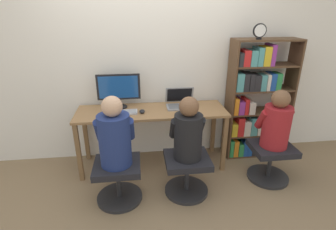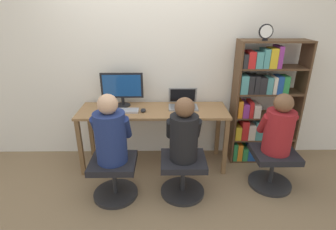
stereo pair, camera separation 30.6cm
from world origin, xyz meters
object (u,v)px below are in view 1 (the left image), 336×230
at_px(person_at_laptop, 188,132).
at_px(bookshelf, 253,104).
at_px(keyboard, 120,112).
at_px(office_chair_right, 187,172).
at_px(laptop, 181,103).
at_px(person_at_monitor, 115,136).
at_px(office_chair_left, 118,178).
at_px(office_chair_side, 270,159).
at_px(person_near_shelf, 277,122).
at_px(desk_clock, 260,31).
at_px(desktop_monitor, 119,90).

distance_m(person_at_laptop, bookshelf, 1.24).
xyz_separation_m(keyboard, office_chair_right, (0.72, -0.55, -0.52)).
xyz_separation_m(laptop, person_at_laptop, (-0.03, -0.69, -0.07)).
xyz_separation_m(laptop, person_at_monitor, (-0.78, -0.72, -0.05)).
xyz_separation_m(office_chair_left, office_chair_side, (1.78, 0.16, 0.00)).
distance_m(person_at_monitor, office_chair_side, 1.86).
relative_size(laptop, office_chair_side, 0.74).
bearing_deg(office_chair_side, keyboard, 166.61).
relative_size(laptop, bookshelf, 0.23).
height_order(office_chair_side, person_near_shelf, person_near_shelf).
height_order(office_chair_left, bookshelf, bookshelf).
bearing_deg(office_chair_left, office_chair_right, 2.42).
distance_m(person_at_laptop, desk_clock, 1.47).
height_order(bookshelf, office_chair_side, bookshelf).
distance_m(laptop, bookshelf, 0.98).
xyz_separation_m(office_chair_left, desk_clock, (1.68, 0.68, 1.42)).
xyz_separation_m(laptop, office_chair_side, (1.00, -0.57, -0.56)).
xyz_separation_m(office_chair_left, person_near_shelf, (1.78, 0.17, 0.48)).
distance_m(desktop_monitor, laptop, 0.79).
bearing_deg(person_near_shelf, office_chair_right, -172.50).
relative_size(bookshelf, person_near_shelf, 2.36).
height_order(office_chair_right, desk_clock, desk_clock).
distance_m(laptop, office_chair_left, 1.20).
distance_m(desktop_monitor, desk_clock, 1.80).
bearing_deg(person_at_monitor, office_chair_right, 2.01).
distance_m(laptop, person_at_monitor, 1.07).
height_order(office_chair_left, office_chair_side, same).
bearing_deg(office_chair_left, desktop_monitor, 88.78).
xyz_separation_m(desktop_monitor, laptop, (0.76, -0.05, -0.18)).
relative_size(office_chair_left, desk_clock, 2.69).
bearing_deg(desktop_monitor, desk_clock, -3.67).
relative_size(desktop_monitor, person_near_shelf, 0.78).
bearing_deg(person_at_monitor, bookshelf, 22.86).
height_order(office_chair_right, person_at_laptop, person_at_laptop).
relative_size(office_chair_right, person_at_monitor, 0.67).
height_order(office_chair_right, bookshelf, bookshelf).
height_order(desk_clock, office_chair_side, desk_clock).
relative_size(office_chair_left, office_chair_side, 1.00).
height_order(keyboard, person_at_monitor, person_at_monitor).
bearing_deg(person_at_monitor, laptop, 42.91).
height_order(desktop_monitor, office_chair_right, desktop_monitor).
bearing_deg(office_chair_right, bookshelf, 35.22).
height_order(office_chair_left, desk_clock, desk_clock).
relative_size(person_at_laptop, desk_clock, 3.75).
xyz_separation_m(desk_clock, person_near_shelf, (0.09, -0.51, -0.94)).
relative_size(office_chair_left, person_at_monitor, 0.67).
bearing_deg(person_at_monitor, office_chair_left, -90.00).
distance_m(laptop, keyboard, 0.77).
bearing_deg(desk_clock, office_chair_left, -158.12).
height_order(person_at_monitor, person_near_shelf, person_at_monitor).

